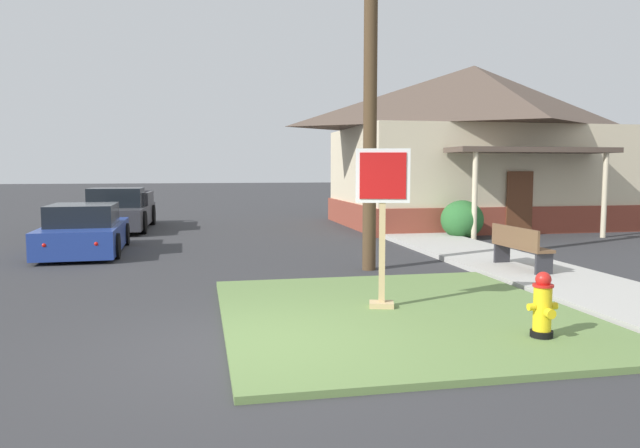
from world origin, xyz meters
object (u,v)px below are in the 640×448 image
parked_sedan_blue (85,232)px  street_bench (519,245)px  stop_sign (382,228)px  fire_hydrant (543,307)px  pickup_truck_charcoal (120,212)px  manhole_cover (266,304)px  utility_pole (371,37)px

parked_sedan_blue → street_bench: 10.46m
stop_sign → street_bench: (3.71, 2.56, -0.68)m
fire_hydrant → street_bench: 4.99m
fire_hydrant → stop_sign: stop_sign is taller
fire_hydrant → pickup_truck_charcoal: pickup_truck_charcoal is taller
parked_sedan_blue → street_bench: bearing=-28.2°
fire_hydrant → parked_sedan_blue: bearing=126.6°
parked_sedan_blue → fire_hydrant: bearing=-53.4°
stop_sign → pickup_truck_charcoal: (-5.38, 13.31, -0.65)m
manhole_cover → utility_pole: bearing=48.1°
fire_hydrant → pickup_truck_charcoal: bearing=114.3°
manhole_cover → pickup_truck_charcoal: 13.01m
parked_sedan_blue → pickup_truck_charcoal: bearing=88.8°
pickup_truck_charcoal → stop_sign: bearing=-68.0°
fire_hydrant → stop_sign: size_ratio=0.34×
fire_hydrant → manhole_cover: (-3.10, 2.75, -0.45)m
manhole_cover → parked_sedan_blue: size_ratio=0.17×
pickup_truck_charcoal → street_bench: bearing=-49.7°
manhole_cover → pickup_truck_charcoal: pickup_truck_charcoal is taller
pickup_truck_charcoal → street_bench: 14.08m
pickup_truck_charcoal → utility_pole: size_ratio=0.57×
pickup_truck_charcoal → parked_sedan_blue: bearing=-91.2°
street_bench → fire_hydrant: bearing=-116.8°
manhole_cover → street_bench: (5.35, 1.70, 0.58)m
parked_sedan_blue → manhole_cover: bearing=-59.7°
parked_sedan_blue → stop_sign: bearing=-53.7°
manhole_cover → street_bench: bearing=17.6°
manhole_cover → utility_pole: utility_pole is taller
stop_sign → utility_pole: 5.18m
fire_hydrant → utility_pole: bearing=96.2°
stop_sign → pickup_truck_charcoal: size_ratio=0.45×
stop_sign → parked_sedan_blue: 9.34m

